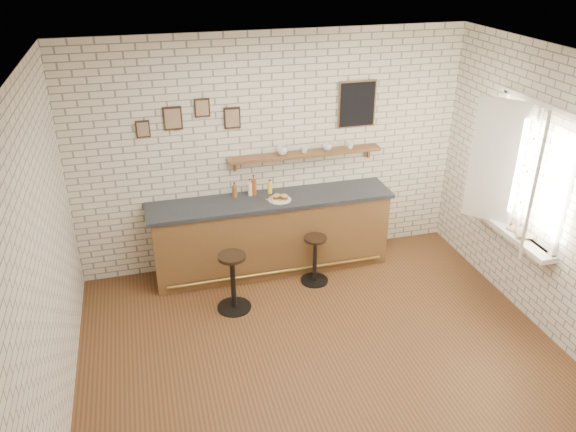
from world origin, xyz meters
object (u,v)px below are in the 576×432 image
at_px(shelf_cup_b, 304,149).
at_px(shelf_cup_d, 350,145).
at_px(bar_stool_left, 233,280).
at_px(condiment_bottle_yellow, 270,188).
at_px(book_lower, 514,232).
at_px(shelf_cup_c, 327,147).
at_px(bitters_bottle_white, 250,189).
at_px(sandwich_plate, 280,200).
at_px(bitters_bottle_amber, 254,187).
at_px(shelf_cup_a, 282,151).
at_px(bar_stool_right, 315,258).
at_px(book_upper, 516,232).
at_px(bar_counter, 272,234).
at_px(ciabatta_sandwich, 280,197).
at_px(bitters_bottle_brown, 235,191).

height_order(shelf_cup_b, shelf_cup_d, shelf_cup_b).
bearing_deg(shelf_cup_d, bar_stool_left, -160.32).
height_order(condiment_bottle_yellow, bar_stool_left, condiment_bottle_yellow).
height_order(bar_stool_left, book_lower, book_lower).
bearing_deg(shelf_cup_c, bitters_bottle_white, 107.92).
height_order(sandwich_plate, bitters_bottle_white, bitters_bottle_white).
relative_size(bitters_bottle_amber, shelf_cup_c, 2.34).
height_order(bitters_bottle_white, bar_stool_left, bitters_bottle_white).
xyz_separation_m(sandwich_plate, shelf_cup_d, (1.01, 0.27, 0.53)).
bearing_deg(book_lower, bar_stool_left, 152.94).
distance_m(shelf_cup_b, book_lower, 2.67).
distance_m(bitters_bottle_amber, shelf_cup_a, 0.58).
relative_size(bar_stool_right, book_upper, 2.60).
height_order(bitters_bottle_white, book_lower, bitters_bottle_white).
bearing_deg(shelf_cup_b, book_lower, -82.76).
height_order(bitters_bottle_amber, shelf_cup_b, shelf_cup_b).
xyz_separation_m(bar_counter, ciabatta_sandwich, (0.10, -0.07, 0.55)).
distance_m(bar_counter, shelf_cup_d, 1.53).
xyz_separation_m(shelf_cup_a, book_lower, (2.28, -1.67, -0.61)).
bearing_deg(bar_counter, condiment_bottle_yellow, 81.41).
bearing_deg(sandwich_plate, ciabatta_sandwich, 0.00).
height_order(sandwich_plate, shelf_cup_c, shelf_cup_c).
relative_size(bitters_bottle_brown, bar_stool_right, 0.31).
xyz_separation_m(bitters_bottle_amber, condiment_bottle_yellow, (0.21, 0.00, -0.03)).
bearing_deg(book_lower, bar_counter, 135.00).
bearing_deg(shelf_cup_d, bar_stool_right, -143.95).
bearing_deg(bar_stool_left, ciabatta_sandwich, 42.59).
bearing_deg(bitters_bottle_amber, shelf_cup_a, 5.70).
relative_size(shelf_cup_c, book_lower, 0.50).
height_order(bitters_bottle_brown, book_lower, bitters_bottle_brown).
distance_m(bitters_bottle_brown, shelf_cup_d, 1.60).
xyz_separation_m(bar_stool_left, shelf_cup_a, (0.85, 0.96, 1.17)).
bearing_deg(ciabatta_sandwich, condiment_bottle_yellow, 108.31).
height_order(shelf_cup_c, book_upper, shelf_cup_c).
height_order(bar_stool_left, shelf_cup_d, shelf_cup_d).
relative_size(shelf_cup_a, book_upper, 0.55).
relative_size(condiment_bottle_yellow, shelf_cup_b, 1.82).
bearing_deg(bar_stool_left, book_upper, -13.29).
distance_m(bar_stool_right, shelf_cup_a, 1.40).
distance_m(condiment_bottle_yellow, shelf_cup_b, 0.65).
distance_m(bar_stool_left, shelf_cup_a, 1.74).
bearing_deg(bitters_bottle_amber, bar_stool_right, -45.06).
distance_m(bitters_bottle_amber, shelf_cup_d, 1.36).
height_order(bar_counter, book_lower, bar_counter).
distance_m(bar_counter, bitters_bottle_amber, 0.66).
bearing_deg(book_lower, book_upper, -104.38).
distance_m(bar_stool_left, book_lower, 3.26).
relative_size(bar_counter, condiment_bottle_yellow, 16.83).
distance_m(bitters_bottle_white, bar_stool_right, 1.19).
relative_size(ciabatta_sandwich, shelf_cup_c, 1.90).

